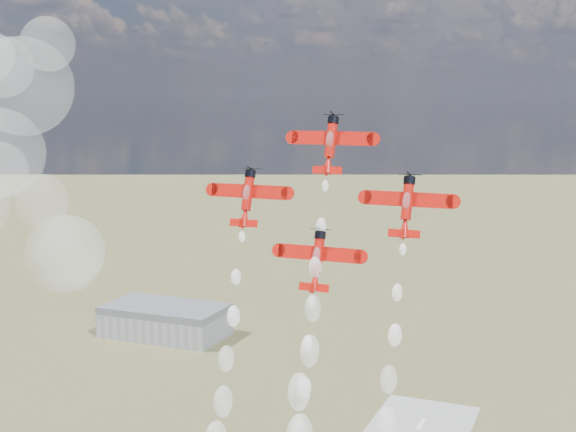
# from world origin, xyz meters

# --- Properties ---
(hangar) EXTENTS (50.00, 28.00, 13.00)m
(hangar) POSITION_xyz_m (-120.00, 180.00, 6.50)
(hangar) COLOR gray
(hangar) RESTS_ON ground
(plane_lead) EXTENTS (13.27, 5.57, 9.19)m
(plane_lead) POSITION_xyz_m (9.30, 15.62, 92.96)
(plane_lead) COLOR red
(plane_lead) RESTS_ON ground
(plane_left) EXTENTS (13.27, 5.57, 9.19)m
(plane_left) POSITION_xyz_m (-3.62, 12.80, 84.37)
(plane_left) COLOR red
(plane_left) RESTS_ON ground
(plane_right) EXTENTS (13.27, 5.57, 9.19)m
(plane_right) POSITION_xyz_m (22.22, 12.80, 84.37)
(plane_right) COLOR red
(plane_right) RESTS_ON ground
(plane_slot) EXTENTS (13.27, 5.57, 9.19)m
(plane_slot) POSITION_xyz_m (9.30, 9.97, 75.78)
(plane_slot) COLOR red
(plane_slot) RESTS_ON ground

